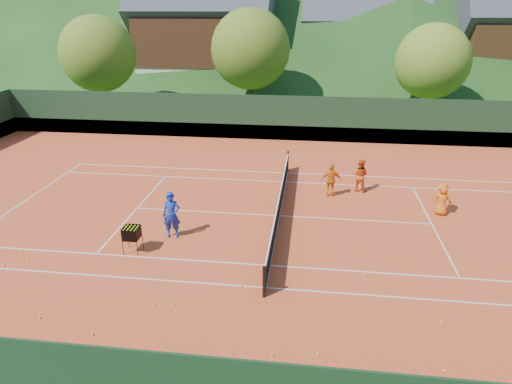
# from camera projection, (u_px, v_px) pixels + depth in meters

# --- Properties ---
(ground) EXTENTS (400.00, 400.00, 0.00)m
(ground) POSITION_uv_depth(u_px,v_px,m) (279.00, 216.00, 19.78)
(ground) COLOR #294D18
(ground) RESTS_ON ground
(clay_court) EXTENTS (40.00, 24.00, 0.02)m
(clay_court) POSITION_uv_depth(u_px,v_px,m) (279.00, 216.00, 19.78)
(clay_court) COLOR #CB4520
(clay_court) RESTS_ON ground
(coach) EXTENTS (0.74, 0.54, 1.88)m
(coach) POSITION_uv_depth(u_px,v_px,m) (172.00, 215.00, 17.63)
(coach) COLOR #18329F
(coach) RESTS_ON clay_court
(student_a) EXTENTS (0.93, 0.82, 1.62)m
(student_a) POSITION_uv_depth(u_px,v_px,m) (360.00, 175.00, 22.12)
(student_a) COLOR #DE5013
(student_a) RESTS_ON clay_court
(student_b) EXTENTS (0.98, 0.49, 1.61)m
(student_b) POSITION_uv_depth(u_px,v_px,m) (331.00, 180.00, 21.52)
(student_b) COLOR orange
(student_b) RESTS_ON clay_court
(student_c) EXTENTS (0.76, 0.64, 1.33)m
(student_c) POSITION_uv_depth(u_px,v_px,m) (442.00, 200.00, 19.65)
(student_c) COLOR orange
(student_c) RESTS_ON clay_court
(student_d) EXTENTS (0.99, 0.75, 1.36)m
(student_d) POSITION_uv_depth(u_px,v_px,m) (442.00, 198.00, 19.85)
(student_d) COLOR orange
(student_d) RESTS_ON clay_court
(tennis_ball_0) EXTENTS (0.07, 0.07, 0.07)m
(tennis_ball_0) POSITION_uv_depth(u_px,v_px,m) (356.00, 255.00, 16.63)
(tennis_ball_0) COLOR #E2F528
(tennis_ball_0) RESTS_ON clay_court
(tennis_ball_1) EXTENTS (0.07, 0.07, 0.07)m
(tennis_ball_1) POSITION_uv_depth(u_px,v_px,m) (28.00, 263.00, 16.11)
(tennis_ball_1) COLOR #E2F528
(tennis_ball_1) RESTS_ON clay_court
(tennis_ball_2) EXTENTS (0.07, 0.07, 0.07)m
(tennis_ball_2) POSITION_uv_depth(u_px,v_px,m) (398.00, 260.00, 16.31)
(tennis_ball_2) COLOR #E2F528
(tennis_ball_2) RESTS_ON clay_court
(tennis_ball_3) EXTENTS (0.07, 0.07, 0.07)m
(tennis_ball_3) POSITION_uv_depth(u_px,v_px,m) (242.00, 286.00, 14.78)
(tennis_ball_3) COLOR #E2F528
(tennis_ball_3) RESTS_ON clay_court
(tennis_ball_4) EXTENTS (0.07, 0.07, 0.07)m
(tennis_ball_4) POSITION_uv_depth(u_px,v_px,m) (109.00, 226.00, 18.78)
(tennis_ball_4) COLOR #E2F528
(tennis_ball_4) RESTS_ON clay_court
(tennis_ball_5) EXTENTS (0.07, 0.07, 0.07)m
(tennis_ball_5) POSITION_uv_depth(u_px,v_px,m) (93.00, 334.00, 12.61)
(tennis_ball_5) COLOR #E2F528
(tennis_ball_5) RESTS_ON clay_court
(tennis_ball_6) EXTENTS (0.07, 0.07, 0.07)m
(tennis_ball_6) POSITION_uv_depth(u_px,v_px,m) (40.00, 318.00, 13.27)
(tennis_ball_6) COLOR #E2F528
(tennis_ball_6) RESTS_ON clay_court
(tennis_ball_7) EXTENTS (0.07, 0.07, 0.07)m
(tennis_ball_7) POSITION_uv_depth(u_px,v_px,m) (22.00, 250.00, 16.94)
(tennis_ball_7) COLOR #E2F528
(tennis_ball_7) RESTS_ON clay_court
(tennis_ball_8) EXTENTS (0.07, 0.07, 0.07)m
(tennis_ball_8) POSITION_uv_depth(u_px,v_px,m) (160.00, 355.00, 11.85)
(tennis_ball_8) COLOR #E2F528
(tennis_ball_8) RESTS_ON clay_court
(tennis_ball_9) EXTENTS (0.07, 0.07, 0.07)m
(tennis_ball_9) POSITION_uv_depth(u_px,v_px,m) (319.00, 226.00, 18.79)
(tennis_ball_9) COLOR #E2F528
(tennis_ball_9) RESTS_ON clay_court
(tennis_ball_10) EXTENTS (0.07, 0.07, 0.07)m
(tennis_ball_10) POSITION_uv_depth(u_px,v_px,m) (4.00, 265.00, 15.96)
(tennis_ball_10) COLOR #E2F528
(tennis_ball_10) RESTS_ON clay_court
(tennis_ball_11) EXTENTS (0.07, 0.07, 0.07)m
(tennis_ball_11) POSITION_uv_depth(u_px,v_px,m) (203.00, 238.00, 17.81)
(tennis_ball_11) COLOR #E2F528
(tennis_ball_11) RESTS_ON clay_court
(tennis_ball_12) EXTENTS (0.07, 0.07, 0.07)m
(tennis_ball_12) POSITION_uv_depth(u_px,v_px,m) (272.00, 355.00, 11.87)
(tennis_ball_12) COLOR #E2F528
(tennis_ball_12) RESTS_ON clay_court
(tennis_ball_13) EXTENTS (0.07, 0.07, 0.07)m
(tennis_ball_13) POSITION_uv_depth(u_px,v_px,m) (174.00, 304.00, 13.89)
(tennis_ball_13) COLOR #E2F528
(tennis_ball_13) RESTS_ON clay_court
(tennis_ball_14) EXTENTS (0.07, 0.07, 0.07)m
(tennis_ball_14) POSITION_uv_depth(u_px,v_px,m) (365.00, 275.00, 15.40)
(tennis_ball_14) COLOR #E2F528
(tennis_ball_14) RESTS_ON clay_court
(tennis_ball_15) EXTENTS (0.07, 0.07, 0.07)m
(tennis_ball_15) POSITION_uv_depth(u_px,v_px,m) (127.00, 235.00, 18.08)
(tennis_ball_15) COLOR #E2F528
(tennis_ball_15) RESTS_ON clay_court
(tennis_ball_16) EXTENTS (0.07, 0.07, 0.07)m
(tennis_ball_16) POSITION_uv_depth(u_px,v_px,m) (442.00, 322.00, 13.10)
(tennis_ball_16) COLOR #E2F528
(tennis_ball_16) RESTS_ON clay_court
(tennis_ball_17) EXTENTS (0.07, 0.07, 0.07)m
(tennis_ball_17) POSITION_uv_depth(u_px,v_px,m) (444.00, 371.00, 11.35)
(tennis_ball_17) COLOR #E2F528
(tennis_ball_17) RESTS_ON clay_court
(tennis_ball_18) EXTENTS (0.07, 0.07, 0.07)m
(tennis_ball_18) POSITION_uv_depth(u_px,v_px,m) (318.00, 354.00, 11.90)
(tennis_ball_18) COLOR #E2F528
(tennis_ball_18) RESTS_ON clay_court
(tennis_ball_19) EXTENTS (0.07, 0.07, 0.07)m
(tennis_ball_19) POSITION_uv_depth(u_px,v_px,m) (154.00, 305.00, 13.83)
(tennis_ball_19) COLOR #E2F528
(tennis_ball_19) RESTS_ON clay_court
(court_lines) EXTENTS (23.83, 11.03, 0.00)m
(court_lines) POSITION_uv_depth(u_px,v_px,m) (279.00, 216.00, 19.77)
(court_lines) COLOR white
(court_lines) RESTS_ON clay_court
(tennis_net) EXTENTS (0.10, 12.07, 1.10)m
(tennis_net) POSITION_uv_depth(u_px,v_px,m) (279.00, 205.00, 19.58)
(tennis_net) COLOR black
(tennis_net) RESTS_ON clay_court
(perimeter_fence) EXTENTS (40.40, 24.24, 3.00)m
(perimeter_fence) POSITION_uv_depth(u_px,v_px,m) (280.00, 189.00, 19.30)
(perimeter_fence) COLOR #15301A
(perimeter_fence) RESTS_ON clay_court
(ball_hopper) EXTENTS (0.57, 0.57, 1.00)m
(ball_hopper) POSITION_uv_depth(u_px,v_px,m) (132.00, 233.00, 16.63)
(ball_hopper) COLOR black
(ball_hopper) RESTS_ON clay_court
(chalet_left) EXTENTS (13.80, 9.93, 12.92)m
(chalet_left) POSITION_uv_depth(u_px,v_px,m) (205.00, 35.00, 46.32)
(chalet_left) COLOR beige
(chalet_left) RESTS_ON ground
(chalet_mid) EXTENTS (12.65, 8.82, 11.45)m
(chalet_mid) POSITION_uv_depth(u_px,v_px,m) (361.00, 41.00, 48.39)
(chalet_mid) COLOR beige
(chalet_mid) RESTS_ON ground
(tree_a) EXTENTS (6.00, 6.00, 7.88)m
(tree_a) POSITION_uv_depth(u_px,v_px,m) (98.00, 54.00, 36.30)
(tree_a) COLOR #3C2818
(tree_a) RESTS_ON ground
(tree_b) EXTENTS (6.40, 6.40, 8.40)m
(tree_b) POSITION_uv_depth(u_px,v_px,m) (250.00, 49.00, 36.62)
(tree_b) COLOR #3E2619
(tree_b) RESTS_ON ground
(tree_c) EXTENTS (5.60, 5.60, 7.35)m
(tree_c) POSITION_uv_depth(u_px,v_px,m) (432.00, 62.00, 34.33)
(tree_c) COLOR #402619
(tree_c) RESTS_ON ground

